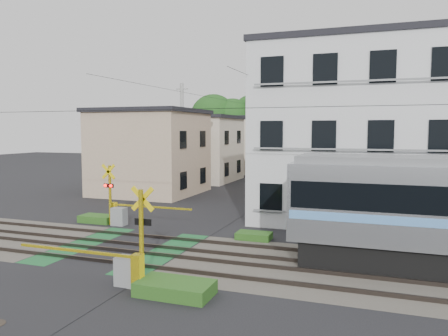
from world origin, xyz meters
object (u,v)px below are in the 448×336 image
at_px(crossing_signal_near, 129,264).
at_px(apartment_block, 357,132).
at_px(crossing_signal_far, 118,211).
at_px(pedestrian, 296,164).

bearing_deg(crossing_signal_near, apartment_block, 65.78).
relative_size(crossing_signal_far, apartment_block, 0.46).
height_order(apartment_block, pedestrian, apartment_block).
distance_m(crossing_signal_near, apartment_block, 14.95).
relative_size(crossing_signal_far, pedestrian, 2.74).
height_order(crossing_signal_far, pedestrian, crossing_signal_far).
bearing_deg(apartment_block, crossing_signal_far, -152.22).
relative_size(crossing_signal_near, apartment_block, 0.46).
bearing_deg(pedestrian, crossing_signal_far, 86.15).
xyz_separation_m(crossing_signal_near, crossing_signal_far, (-5.17, 7.31, 0.00)).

